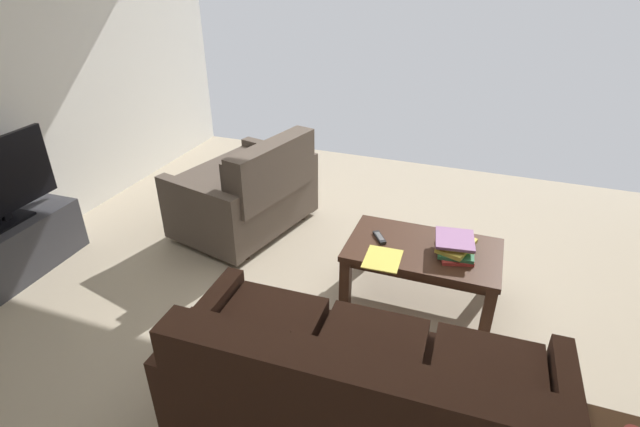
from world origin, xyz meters
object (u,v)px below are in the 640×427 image
loveseat_near (248,191)px  tv_remote (379,237)px  loose_magazine (383,259)px  coffee_table (422,256)px  tv_stand (17,246)px  book_stack (456,245)px  sofa_main (361,395)px

loveseat_near → tv_remote: bearing=159.8°
tv_remote → loose_magazine: size_ratio=0.57×
coffee_table → tv_remote: bearing=-1.5°
tv_stand → loveseat_near: bearing=-139.2°
loose_magazine → coffee_table: bearing=-136.3°
book_stack → sofa_main: bearing=77.7°
sofa_main → loveseat_near: 2.30m
sofa_main → tv_stand: (2.87, -0.57, -0.15)m
loveseat_near → tv_remote: 1.36m
tv_stand → tv_remote: bearing=-165.0°
coffee_table → book_stack: bearing=-178.6°
sofa_main → tv_remote: (0.23, -1.28, 0.08)m
loveseat_near → book_stack: 1.85m
book_stack → tv_remote: (0.51, -0.00, -0.05)m
coffee_table → tv_stand: size_ratio=1.07×
sofa_main → book_stack: bearing=-102.3°
tv_stand → loose_magazine: size_ratio=3.47×
tv_stand → book_stack: bearing=-167.4°
book_stack → tv_remote: bearing=-0.4°
tv_remote → loose_magazine: (-0.08, 0.24, -0.01)m
coffee_table → sofa_main: bearing=86.6°
coffee_table → tv_remote: (0.31, -0.01, 0.08)m
loose_magazine → loveseat_near: bearing=-30.1°
coffee_table → book_stack: 0.24m
loveseat_near → coffee_table: 1.65m
loveseat_near → tv_stand: 1.81m
sofa_main → tv_stand: bearing=-11.3°
coffee_table → loose_magazine: bearing=46.1°
loveseat_near → loose_magazine: (-1.35, 0.71, 0.07)m
sofa_main → book_stack: (-0.28, -1.28, 0.13)m
tv_remote → sofa_main: bearing=100.2°
book_stack → loose_magazine: 0.49m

